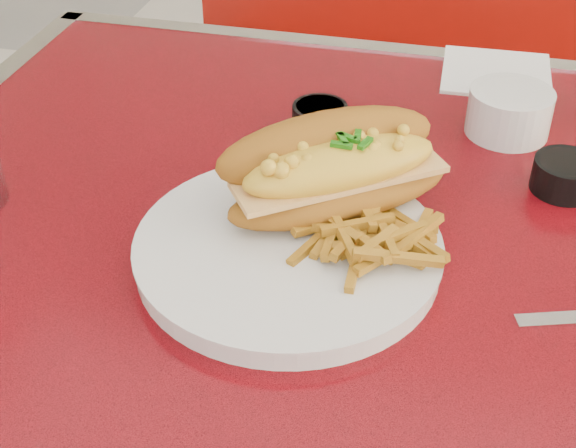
% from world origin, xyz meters
% --- Properties ---
extents(diner_table, '(1.23, 0.83, 0.77)m').
position_xyz_m(diner_table, '(0.00, 0.00, 0.61)').
color(diner_table, red).
rests_on(diner_table, ground).
extents(booth_bench_far, '(1.20, 0.51, 0.90)m').
position_xyz_m(booth_bench_far, '(0.00, 0.81, 0.29)').
color(booth_bench_far, maroon).
rests_on(booth_bench_far, ground).
extents(dinner_plate, '(0.33, 0.33, 0.02)m').
position_xyz_m(dinner_plate, '(-0.16, -0.07, 0.78)').
color(dinner_plate, silver).
rests_on(dinner_plate, diner_table).
extents(mac_hoagie, '(0.24, 0.21, 0.10)m').
position_xyz_m(mac_hoagie, '(-0.13, -0.00, 0.83)').
color(mac_hoagie, '#A1621A').
rests_on(mac_hoagie, dinner_plate).
extents(fries_pile, '(0.13, 0.13, 0.03)m').
position_xyz_m(fries_pile, '(-0.09, -0.06, 0.80)').
color(fries_pile, '#C08520').
rests_on(fries_pile, dinner_plate).
extents(fork, '(0.07, 0.16, 0.00)m').
position_xyz_m(fork, '(-0.10, -0.04, 0.79)').
color(fork, silver).
rests_on(fork, dinner_plate).
extents(gravy_ramekin, '(0.09, 0.09, 0.05)m').
position_xyz_m(gravy_ramekin, '(0.03, 0.21, 0.80)').
color(gravy_ramekin, silver).
rests_on(gravy_ramekin, diner_table).
extents(sauce_cup_left, '(0.07, 0.07, 0.03)m').
position_xyz_m(sauce_cup_left, '(-0.18, 0.16, 0.79)').
color(sauce_cup_left, black).
rests_on(sauce_cup_left, diner_table).
extents(sauce_cup_right, '(0.07, 0.07, 0.03)m').
position_xyz_m(sauce_cup_right, '(0.09, 0.10, 0.79)').
color(sauce_cup_right, black).
rests_on(sauce_cup_right, diner_table).
extents(paper_napkin, '(0.14, 0.14, 0.00)m').
position_xyz_m(paper_napkin, '(0.01, 0.35, 0.77)').
color(paper_napkin, white).
rests_on(paper_napkin, diner_table).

